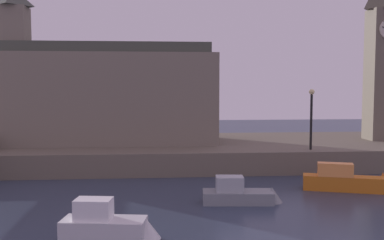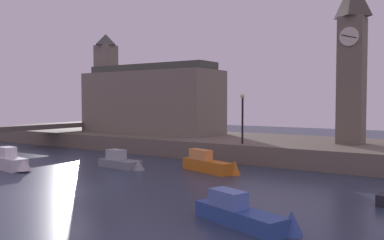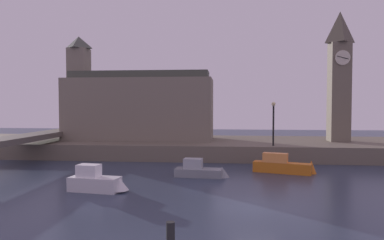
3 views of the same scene
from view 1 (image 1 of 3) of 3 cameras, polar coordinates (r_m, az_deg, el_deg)
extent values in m
cube|color=#6B6051|center=(35.05, 7.70, -3.83)|extent=(70.00, 12.00, 1.50)
cube|color=#6B6051|center=(38.09, 22.58, 5.22)|extent=(1.92, 1.92, 10.02)
cube|color=slate|center=(34.14, -10.30, 2.67)|extent=(15.56, 5.68, 6.51)
cube|color=slate|center=(35.44, -21.35, 5.21)|extent=(2.01, 2.01, 9.86)
cube|color=#42473D|center=(34.23, -10.38, 8.79)|extent=(14.78, 3.41, 0.80)
cylinder|color=black|center=(30.83, 14.72, -0.26)|extent=(0.16, 0.16, 3.63)
sphere|color=#F2E099|center=(30.74, 14.79, 3.45)|extent=(0.36, 0.36, 0.36)
cube|color=orange|center=(26.29, 18.55, -7.55)|extent=(4.44, 2.27, 0.81)
cube|color=#FF9947|center=(25.95, 17.53, -5.96)|extent=(1.97, 1.22, 0.72)
cone|color=orange|center=(27.21, 22.80, -7.18)|extent=(1.10, 1.10, 1.09)
cube|color=silver|center=(17.42, -10.97, -13.44)|extent=(3.20, 1.68, 0.87)
cube|color=white|center=(17.24, -12.24, -10.85)|extent=(1.43, 1.05, 0.75)
cone|color=silver|center=(17.31, -5.81, -13.35)|extent=(1.27, 1.27, 0.76)
cube|color=gray|center=(22.58, 5.76, -9.59)|extent=(3.50, 1.58, 0.59)
cube|color=#A8ADB2|center=(22.36, 4.74, -7.98)|extent=(1.40, 1.02, 0.73)
cone|color=gray|center=(22.94, 10.01, -9.34)|extent=(1.27, 1.27, 0.85)
camera|label=2|loc=(25.54, 86.90, -1.59)|focal=39.01mm
camera|label=3|loc=(7.68, 122.39, -6.55)|focal=34.13mm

